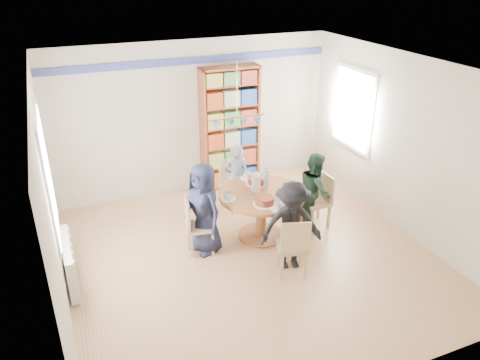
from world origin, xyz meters
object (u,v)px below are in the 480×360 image
chair_right (320,198)px  chair_near (293,245)px  dining_table (261,204)px  chair_left (195,223)px  radiator (70,263)px  person_far (236,178)px  chair_far (232,182)px  person_left (204,209)px  person_near (292,226)px  person_right (315,191)px  bookshelf (230,129)px

chair_right → chair_near: 1.48m
dining_table → chair_left: 1.05m
radiator → chair_right: chair_right is taller
person_far → radiator: bearing=32.3°
chair_far → person_far: size_ratio=0.74×
dining_table → chair_left: chair_left is taller
person_left → person_near: 1.28m
person_left → person_near: bearing=28.3°
radiator → person_far: size_ratio=0.84×
radiator → chair_left: size_ratio=1.16×
person_far → person_right: bearing=145.6°
chair_right → dining_table: bearing=178.7°
chair_left → chair_right: 2.07m
radiator → person_right: person_right is taller
chair_right → bookshelf: (-0.78, 1.92, 0.63)m
chair_right → bookshelf: size_ratio=0.39×
chair_right → bookshelf: bearing=112.0°
chair_right → person_left: (-1.93, 0.00, 0.21)m
person_left → bookshelf: (1.16, 1.91, 0.41)m
dining_table → bookshelf: 1.98m
radiator → bookshelf: size_ratio=0.45×
dining_table → person_right: person_right is taller
chair_near → person_near: 0.27m
person_right → bookshelf: bearing=39.1°
person_far → person_near: (0.08, -1.79, 0.05)m
chair_left → person_left: bearing=-3.5°
chair_near → person_left: (-0.88, 1.05, 0.20)m
chair_left → chair_far: size_ratio=0.98×
person_right → chair_right: bearing=-74.6°
bookshelf → radiator: bearing=-146.0°
chair_far → person_left: person_left is taller
person_right → radiator: bearing=112.0°
bookshelf → chair_right: bearing=-68.0°
radiator → chair_near: 2.91m
chair_far → person_right: (0.96, -1.07, 0.14)m
radiator → chair_near: bearing=-18.4°
dining_table → person_near: bearing=-86.8°
chair_left → bookshelf: bearing=55.8°
dining_table → person_left: bearing=-178.8°
chair_far → dining_table: bearing=-87.3°
chair_left → chair_right: bearing=-0.3°
person_left → person_far: size_ratio=1.16×
chair_left → person_left: (0.14, -0.01, 0.21)m
dining_table → person_near: size_ratio=1.01×
person_right → person_near: person_near is taller
bookshelf → person_left: bearing=-121.2°
chair_right → chair_near: chair_near is taller
person_left → person_far: 1.30m
chair_far → person_far: bearing=-79.3°
person_right → bookshelf: (-0.67, 1.91, 0.48)m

